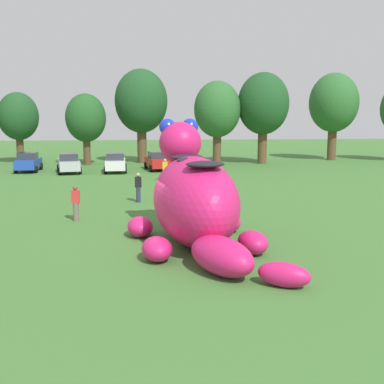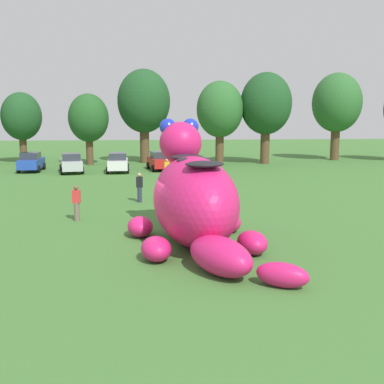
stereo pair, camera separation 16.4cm
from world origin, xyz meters
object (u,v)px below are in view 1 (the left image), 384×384
Objects in this scene: car_blue at (28,162)px; car_red at (157,161)px; spectator_mid_field at (76,203)px; car_white at (116,162)px; car_silver at (69,163)px; spectator_by_cars at (165,170)px; giant_inflatable_creature at (195,200)px; spectator_near_inflatable at (138,188)px.

car_blue is 11.56m from car_red.
car_red is 21.10m from spectator_mid_field.
car_white reaches higher than spectator_mid_field.
spectator_by_cars is at bearing -36.11° from car_silver.
giant_inflatable_creature is at bearing -63.94° from car_blue.
spectator_by_cars is (11.96, -7.42, -0.01)m from car_blue.
spectator_mid_field is at bearing -91.88° from car_white.
car_blue is at bearing 148.18° from spectator_by_cars.
car_red is at bearing 78.05° from spectator_mid_field.
car_blue is at bearing 116.06° from giant_inflatable_creature.
spectator_mid_field is (3.41, -19.25, -0.01)m from car_silver.
car_silver is 19.55m from spectator_mid_field.
car_silver is 2.55× the size of spectator_mid_field.
car_blue is 21.92m from spectator_mid_field.
giant_inflatable_creature is 2.08× the size of car_silver.
car_blue and car_silver have the same top height.
car_white is 2.44× the size of spectator_near_inflatable.
car_white is 0.96× the size of car_red.
car_red is 2.53× the size of spectator_near_inflatable.
car_blue is at bearing 170.68° from car_white.
spectator_by_cars is at bearing 91.30° from giant_inflatable_creature.
spectator_by_cars is at bearing 77.68° from spectator_near_inflatable.
car_white is (4.04, 0.17, 0.00)m from car_silver.
car_silver is at bearing 113.12° from spectator_near_inflatable.
spectator_by_cars is (8.18, -5.96, -0.01)m from car_silver.
car_red is 2.53× the size of spectator_mid_field.
spectator_mid_field is at bearing -122.11° from spectator_near_inflatable.
giant_inflatable_creature is at bearing -88.70° from spectator_by_cars.
spectator_mid_field is (7.19, -20.71, -0.01)m from car_blue.
giant_inflatable_creature is at bearing -41.53° from spectator_mid_field.
car_white is 19.43m from spectator_mid_field.
car_silver is at bearing -177.55° from car_white.
giant_inflatable_creature is 2.18× the size of car_blue.
spectator_by_cars is (-0.41, 17.87, -0.91)m from giant_inflatable_creature.
spectator_mid_field is (-5.17, 4.58, -0.91)m from giant_inflatable_creature.
car_blue is 19.02m from spectator_near_inflatable.
car_red is at bearing -0.33° from car_blue.
spectator_near_inflatable is 1.00× the size of spectator_by_cars.
giant_inflatable_creature is 9.48m from spectator_near_inflatable.
car_blue and car_white have the same top height.
giant_inflatable_creature is 5.31× the size of spectator_by_cars.
car_white is at bearing 123.95° from spectator_by_cars.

